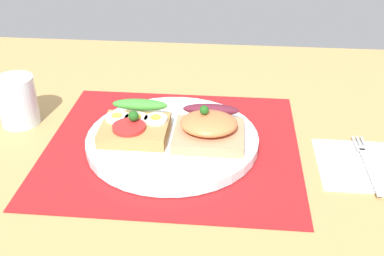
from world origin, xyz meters
The scene contains 8 objects.
ground_plane centered at (0.00, 0.00, -1.60)cm, with size 120.00×90.00×3.20cm, color tan.
placemat centered at (0.00, 0.00, 0.15)cm, with size 38.50×34.94×0.30cm, color maroon.
plate centered at (0.00, 0.00, 1.08)cm, with size 26.23×26.23×1.56cm, color white.
sandwich_egg_tomato centered at (-5.64, 0.06, 3.37)cm, with size 10.02×9.95×4.25cm.
sandwich_salmon centered at (5.56, -0.16, 3.73)cm, with size 10.40×10.66×5.35cm.
napkin centered at (27.92, -2.85, 0.30)cm, with size 12.77×12.85×0.60cm, color white.
fork centered at (28.49, -2.74, 0.76)cm, with size 1.62×14.71×0.32cm.
drinking_glass centered at (-26.11, 4.82, 4.09)cm, with size 6.28×6.28×8.17cm, color silver.
Camera 1 is at (8.66, -60.68, 39.21)cm, focal length 44.07 mm.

